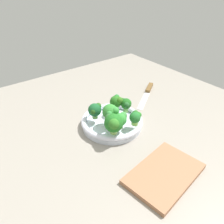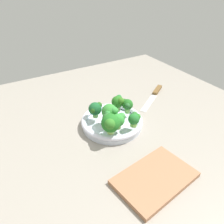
% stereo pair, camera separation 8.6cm
% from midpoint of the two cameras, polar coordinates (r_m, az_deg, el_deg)
% --- Properties ---
extents(ground_plane, '(1.30, 1.30, 0.03)m').
position_cam_midpoint_polar(ground_plane, '(0.91, 4.05, -4.43)').
color(ground_plane, gray).
extents(bowl, '(0.25, 0.25, 0.04)m').
position_cam_midpoint_polar(bowl, '(0.89, 2.78, -2.71)').
color(bowl, silver).
rests_on(bowl, ground_plane).
extents(broccoli_floret_0, '(0.06, 0.06, 0.08)m').
position_cam_midpoint_polar(broccoli_floret_0, '(0.83, 2.54, -0.21)').
color(broccoli_floret_0, '#9DD067').
rests_on(broccoli_floret_0, bowl).
extents(broccoli_floret_1, '(0.05, 0.06, 0.07)m').
position_cam_midpoint_polar(broccoli_floret_1, '(0.91, 4.31, 2.52)').
color(broccoli_floret_1, '#82BD5A').
rests_on(broccoli_floret_1, bowl).
extents(broccoli_floret_2, '(0.05, 0.05, 0.06)m').
position_cam_midpoint_polar(broccoli_floret_2, '(0.90, 6.67, 1.75)').
color(broccoli_floret_2, '#77C058').
rests_on(broccoli_floret_2, bowl).
extents(broccoli_floret_3, '(0.07, 0.08, 0.08)m').
position_cam_midpoint_polar(broccoli_floret_3, '(0.78, 2.71, -2.94)').
color(broccoli_floret_3, '#9DCD69').
rests_on(broccoli_floret_3, bowl).
extents(broccoli_floret_4, '(0.05, 0.05, 0.06)m').
position_cam_midpoint_polar(broccoli_floret_4, '(0.81, 4.70, -2.13)').
color(broccoli_floret_4, '#7DB252').
rests_on(broccoli_floret_4, bowl).
extents(broccoli_floret_5, '(0.05, 0.04, 0.05)m').
position_cam_midpoint_polar(broccoli_floret_5, '(0.83, 8.72, -1.84)').
color(broccoli_floret_5, '#89C352').
rests_on(broccoli_floret_5, bowl).
extents(broccoli_floret_6, '(0.06, 0.05, 0.06)m').
position_cam_midpoint_polar(broccoli_floret_6, '(0.87, -1.51, 0.74)').
color(broccoli_floret_6, '#76B159').
rests_on(broccoli_floret_6, bowl).
extents(knife, '(0.24, 0.17, 0.01)m').
position_cam_midpoint_polar(knife, '(1.15, 13.01, 4.42)').
color(knife, silver).
rests_on(knife, ground_plane).
extents(cutting_board, '(0.26, 0.19, 0.02)m').
position_cam_midpoint_polar(cutting_board, '(0.72, 14.50, -16.31)').
color(cutting_board, '#A26D4B').
rests_on(cutting_board, ground_plane).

